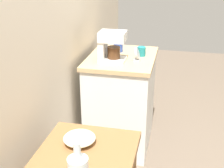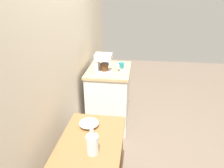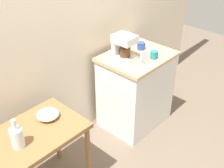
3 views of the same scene
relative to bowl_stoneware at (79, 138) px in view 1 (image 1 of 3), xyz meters
The scene contains 7 objects.
back_wall 0.93m from the bowl_stoneware, 34.45° to the left, with size 4.40×0.10×2.80m, color beige.
kitchen_counter 1.21m from the bowl_stoneware, ahead, with size 0.76×0.60×0.89m.
bowl_stoneware is the anchor object (origin of this frame).
coffee_maker 1.05m from the bowl_stoneware, ahead, with size 0.18×0.22×0.26m.
mug_blue 1.32m from the bowl_stoneware, ahead, with size 0.09×0.09×0.08m.
mug_dark_teal 1.25m from the bowl_stoneware, ahead, with size 0.08×0.08×0.08m.
table_clock 1.11m from the bowl_stoneware, ahead, with size 0.11×0.05×0.12m.
Camera 1 is at (-1.88, -0.48, 1.74)m, focal length 48.95 mm.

